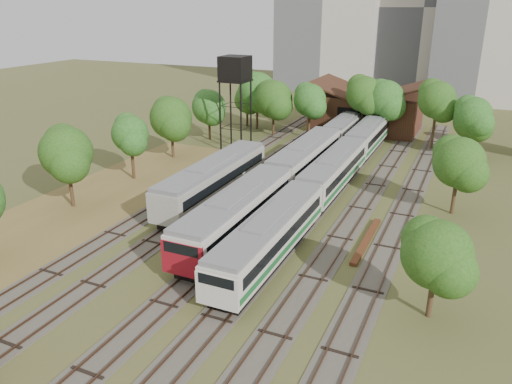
% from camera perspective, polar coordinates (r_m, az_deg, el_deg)
% --- Properties ---
extents(ground, '(240.00, 240.00, 0.00)m').
position_cam_1_polar(ground, '(31.48, -10.73, -16.27)').
color(ground, '#475123').
rests_on(ground, ground).
extents(dry_grass_patch, '(14.00, 60.00, 0.04)m').
position_cam_1_polar(dry_grass_patch, '(47.44, -23.31, -4.33)').
color(dry_grass_patch, brown).
rests_on(dry_grass_patch, ground).
extents(tracks, '(24.60, 80.00, 0.19)m').
position_cam_1_polar(tracks, '(51.39, 4.56, -0.67)').
color(tracks, '#4C473D').
rests_on(tracks, ground).
extents(railcar_red_set, '(3.31, 34.57, 4.10)m').
position_cam_1_polar(railcar_red_set, '(49.15, 2.29, 1.01)').
color(railcar_red_set, black).
rests_on(railcar_red_set, ground).
extents(railcar_green_set, '(3.03, 52.07, 3.74)m').
position_cam_1_polar(railcar_green_set, '(53.79, 8.84, 2.33)').
color(railcar_green_set, black).
rests_on(railcar_green_set, ground).
extents(railcar_rear, '(2.91, 16.08, 3.59)m').
position_cam_1_polar(railcar_rear, '(74.20, 10.34, 7.30)').
color(railcar_rear, black).
rests_on(railcar_rear, ground).
extents(old_grey_coach, '(3.28, 18.00, 4.06)m').
position_cam_1_polar(old_grey_coach, '(50.10, -4.85, 1.40)').
color(old_grey_coach, black).
rests_on(old_grey_coach, ground).
extents(water_tower, '(3.59, 3.59, 12.39)m').
position_cam_1_polar(water_tower, '(67.04, -2.41, 13.64)').
color(water_tower, black).
rests_on(water_tower, ground).
extents(rail_pile_far, '(0.57, 9.13, 0.30)m').
position_cam_1_polar(rail_pile_far, '(42.99, 12.50, -5.44)').
color(rail_pile_far, '#5C311A').
rests_on(rail_pile_far, ground).
extents(maintenance_shed, '(16.45, 11.55, 7.58)m').
position_cam_1_polar(maintenance_shed, '(81.33, 12.51, 9.05)').
color(maintenance_shed, '#372414').
rests_on(maintenance_shed, ground).
extents(tree_band_left, '(8.53, 66.42, 8.04)m').
position_cam_1_polar(tree_band_left, '(55.82, -15.99, 5.63)').
color(tree_band_left, '#382616').
rests_on(tree_band_left, ground).
extents(tree_band_far, '(49.08, 9.85, 9.23)m').
position_cam_1_polar(tree_band_far, '(72.85, 12.75, 10.11)').
color(tree_band_far, '#382616').
rests_on(tree_band_far, ground).
extents(tree_band_right, '(5.02, 43.35, 7.44)m').
position_cam_1_polar(tree_band_right, '(51.29, 22.38, 3.34)').
color(tree_band_right, '#382616').
rests_on(tree_band_right, ground).
extents(tower_centre, '(20.00, 18.00, 36.00)m').
position_cam_1_polar(tower_centre, '(120.85, 19.19, 19.35)').
color(tower_centre, '#B1ADA1').
rests_on(tower_centre, ground).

